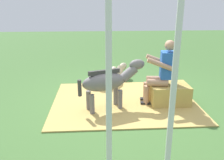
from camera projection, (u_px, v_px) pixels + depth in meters
The scene contains 8 objects.
ground_plane at pixel (123, 101), 4.95m from camera, with size 24.00×24.00×0.00m, color #426B33.
hay_patch at pixel (124, 101), 4.94m from camera, with size 2.88×2.28×0.02m, color tan.
hay_bale at pixel (169, 94), 4.79m from camera, with size 0.75×0.56×0.41m, color tan.
person_seated at pixel (162, 70), 4.64m from camera, with size 0.69×0.48×1.29m.
pony_standing at pixel (109, 81), 4.44m from camera, with size 1.30×0.65×0.92m.
pony_lying at pixel (111, 77), 5.87m from camera, with size 0.99×1.25×0.42m.
tent_pole_left at pixel (174, 82), 2.27m from camera, with size 0.06×0.06×2.50m, color silver.
tent_pole_mid at pixel (109, 83), 2.26m from camera, with size 0.06×0.06×2.50m, color silver.
Camera 1 is at (0.52, 4.54, 1.98)m, focal length 38.43 mm.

